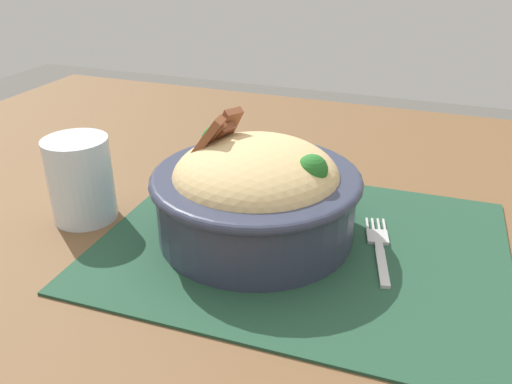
# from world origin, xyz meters

# --- Properties ---
(table) EXTENTS (1.30, 0.96, 0.71)m
(table) POSITION_xyz_m (0.00, 0.00, 0.65)
(table) COLOR brown
(table) RESTS_ON ground_plane
(placemat) EXTENTS (0.41, 0.33, 0.00)m
(placemat) POSITION_xyz_m (0.03, -0.03, 0.71)
(placemat) COLOR #1E422D
(placemat) RESTS_ON table
(bowl) EXTENTS (0.23, 0.23, 0.13)m
(bowl) POSITION_xyz_m (-0.02, -0.03, 0.76)
(bowl) COLOR #2D3347
(bowl) RESTS_ON placemat
(fork) EXTENTS (0.04, 0.12, 0.00)m
(fork) POSITION_xyz_m (0.11, -0.01, 0.71)
(fork) COLOR #B6B6B6
(fork) RESTS_ON placemat
(drinking_glass) EXTENTS (0.07, 0.07, 0.09)m
(drinking_glass) POSITION_xyz_m (-0.22, -0.06, 0.75)
(drinking_glass) COLOR silver
(drinking_glass) RESTS_ON table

